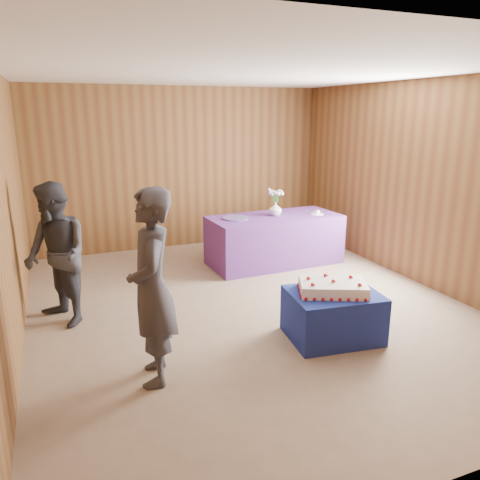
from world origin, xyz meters
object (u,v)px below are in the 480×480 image
guest_right (57,255)px  serving_table (274,240)px  sheet_cake (333,287)px  cake_table (333,315)px  vase (275,209)px  guest_left (152,288)px

guest_right → serving_table: bearing=83.1°
guest_right → sheet_cake: bearing=35.6°
cake_table → vase: (0.56, 2.52, 0.60)m
serving_table → guest_right: bearing=-163.8°
sheet_cake → vase: size_ratio=4.01×
sheet_cake → guest_right: guest_right is taller
guest_left → serving_table: bearing=146.7°
serving_table → guest_right: 3.33m
serving_table → guest_left: 3.55m
cake_table → guest_right: guest_right is taller
sheet_cake → guest_left: bearing=-153.1°
serving_table → guest_right: (-3.13, -1.06, 0.42)m
cake_table → sheet_cake: 0.31m
sheet_cake → guest_left: guest_left is taller
cake_table → sheet_cake: (-0.02, 0.00, 0.31)m
serving_table → sheet_cake: size_ratio=2.45×
cake_table → guest_right: (-2.60, 1.42, 0.54)m
sheet_cake → guest_right: bearing=175.2°
vase → guest_right: (-3.16, -1.09, -0.06)m
cake_table → vase: size_ratio=4.42×
guest_left → guest_right: guest_left is taller
serving_table → sheet_cake: serving_table is taller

